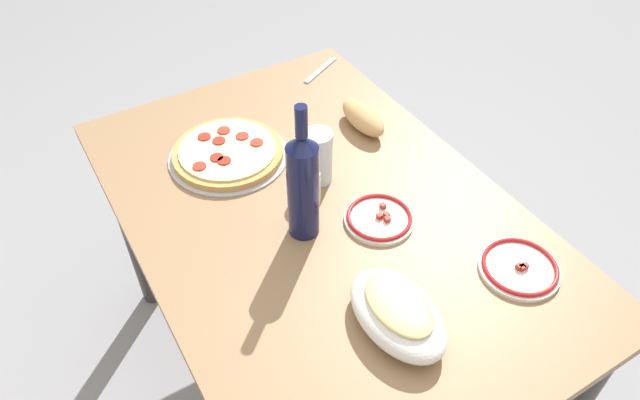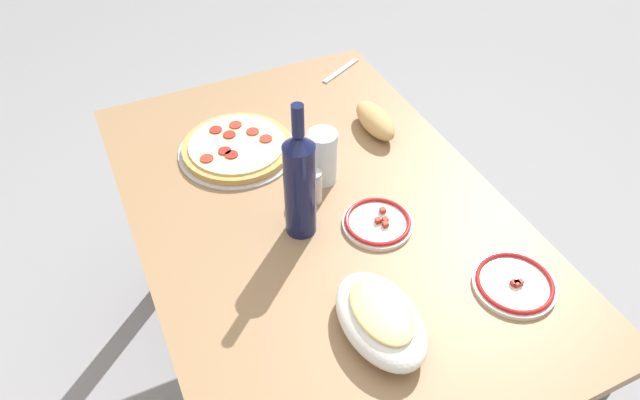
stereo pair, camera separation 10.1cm
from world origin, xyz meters
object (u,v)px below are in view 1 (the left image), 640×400
side_plate_far (520,268)px  bread_loaf (363,117)px  wine_bottle (303,184)px  dining_table (320,246)px  pepperoni_pizza (228,153)px  spice_shaker (311,188)px  baked_pasta_dish (398,312)px  side_plate_near (379,218)px  water_glass (318,157)px

side_plate_far → bread_loaf: bearing=0.3°
wine_bottle → bread_loaf: (0.26, -0.33, -0.11)m
dining_table → bread_loaf: (0.22, -0.27, 0.16)m
bread_loaf → wine_bottle: bearing=127.8°
pepperoni_pizza → spice_shaker: bearing=-158.1°
wine_bottle → spice_shaker: bearing=-39.8°
baked_pasta_dish → bread_loaf: (0.57, -0.30, -0.01)m
pepperoni_pizza → side_plate_near: size_ratio=1.91×
baked_pasta_dish → spice_shaker: 0.39m
dining_table → water_glass: (0.10, -0.05, 0.20)m
wine_bottle → side_plate_far: 0.49m
side_plate_far → water_glass: bearing=24.6°
side_plate_far → baked_pasta_dish: bearing=85.6°
pepperoni_pizza → wine_bottle: bearing=-173.0°
bread_loaf → spice_shaker: (-0.18, 0.27, 0.01)m
dining_table → pepperoni_pizza: bearing=20.2°
spice_shaker → bread_loaf: bearing=-55.9°
pepperoni_pizza → baked_pasta_dish: 0.65m
baked_pasta_dish → spice_shaker: spice_shaker is taller
wine_bottle → side_plate_near: 0.22m
side_plate_far → bread_loaf: (0.60, 0.00, 0.02)m
baked_pasta_dish → side_plate_near: (0.25, -0.14, -0.03)m
water_glass → side_plate_far: size_ratio=0.81×
pepperoni_pizza → water_glass: 0.25m
spice_shaker → water_glass: bearing=-41.6°
water_glass → spice_shaker: size_ratio=1.60×
side_plate_far → side_plate_near: bearing=32.1°
pepperoni_pizza → bread_loaf: bearing=-100.7°
water_glass → pepperoni_pizza: bearing=39.6°
baked_pasta_dish → side_plate_far: baked_pasta_dish is taller
wine_bottle → baked_pasta_dish: bearing=-174.8°
dining_table → side_plate_far: size_ratio=7.38×
pepperoni_pizza → spice_shaker: size_ratio=3.57×
pepperoni_pizza → wine_bottle: (-0.33, -0.04, 0.13)m
dining_table → water_glass: bearing=-28.0°
baked_pasta_dish → side_plate_far: bearing=-94.4°
dining_table → pepperoni_pizza: pepperoni_pizza is taller
water_glass → bread_loaf: 0.25m
spice_shaker → side_plate_far: bearing=-146.4°
dining_table → bread_loaf: size_ratio=7.34×
water_glass → dining_table: bearing=152.0°
pepperoni_pizza → baked_pasta_dish: (-0.64, -0.07, 0.03)m
pepperoni_pizza → side_plate_far: pepperoni_pizza is taller
side_plate_far → spice_shaker: size_ratio=1.98×
bread_loaf → spice_shaker: size_ratio=1.99×
dining_table → side_plate_far: side_plate_far is taller
pepperoni_pizza → bread_loaf: 0.38m
baked_pasta_dish → wine_bottle: (0.31, 0.03, 0.10)m
dining_table → wine_bottle: 0.28m
dining_table → spice_shaker: spice_shaker is taller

